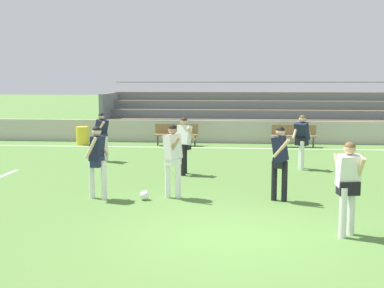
% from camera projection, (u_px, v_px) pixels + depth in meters
% --- Properties ---
extents(ground_plane, '(160.00, 160.00, 0.00)m').
position_uv_depth(ground_plane, '(229.00, 236.00, 8.71)').
color(ground_plane, '#517A38').
extents(field_line_sideline, '(44.00, 0.12, 0.01)m').
position_uv_depth(field_line_sideline, '(234.00, 148.00, 19.88)').
color(field_line_sideline, white).
rests_on(field_line_sideline, ground).
extents(sideline_wall, '(48.00, 0.16, 0.97)m').
position_uv_depth(sideline_wall, '(234.00, 132.00, 21.51)').
color(sideline_wall, '#BCB7AD').
rests_on(sideline_wall, ground).
extents(bleacher_stand, '(20.33, 3.57, 2.64)m').
position_uv_depth(bleacher_stand, '(315.00, 113.00, 23.78)').
color(bleacher_stand, '#897051').
rests_on(bleacher_stand, ground).
extents(bench_near_bin, '(1.80, 0.40, 0.90)m').
position_uv_depth(bench_near_bin, '(176.00, 132.00, 20.62)').
color(bench_near_bin, olive).
rests_on(bench_near_bin, ground).
extents(bench_centre_sideline, '(1.80, 0.40, 0.90)m').
position_uv_depth(bench_centre_sideline, '(294.00, 134.00, 20.19)').
color(bench_centre_sideline, olive).
rests_on(bench_centre_sideline, ground).
extents(trash_bin, '(0.52, 0.52, 0.76)m').
position_uv_depth(trash_bin, '(82.00, 136.00, 20.91)').
color(trash_bin, yellow).
rests_on(trash_bin, ground).
extents(player_dark_trailing_run, '(0.48, 0.50, 1.68)m').
position_uv_depth(player_dark_trailing_run, '(97.00, 156.00, 11.30)').
color(player_dark_trailing_run, white).
rests_on(player_dark_trailing_run, ground).
extents(player_white_wide_right, '(0.46, 0.65, 1.71)m').
position_uv_depth(player_white_wide_right, '(173.00, 154.00, 11.39)').
color(player_white_wide_right, white).
rests_on(player_white_wide_right, ground).
extents(player_dark_wide_left, '(0.51, 0.68, 1.63)m').
position_uv_depth(player_dark_wide_left, '(101.00, 133.00, 16.60)').
color(player_dark_wide_left, white).
rests_on(player_dark_wide_left, ground).
extents(player_white_overlapping, '(0.46, 0.56, 1.67)m').
position_uv_depth(player_white_overlapping, '(348.00, 180.00, 8.58)').
color(player_white_overlapping, white).
rests_on(player_white_overlapping, ground).
extents(player_dark_dropping_back, '(0.44, 0.61, 1.70)m').
position_uv_depth(player_dark_dropping_back, '(280.00, 157.00, 11.11)').
color(player_dark_dropping_back, black).
rests_on(player_dark_dropping_back, ground).
extents(player_white_pressing_high, '(0.65, 0.46, 1.66)m').
position_uv_depth(player_white_pressing_high, '(184.00, 141.00, 14.23)').
color(player_white_pressing_high, black).
rests_on(player_white_pressing_high, ground).
extents(player_dark_challenging, '(0.65, 0.53, 1.66)m').
position_uv_depth(player_dark_challenging, '(302.00, 137.00, 15.10)').
color(player_dark_challenging, white).
rests_on(player_dark_challenging, ground).
extents(soccer_ball, '(0.22, 0.22, 0.22)m').
position_uv_depth(soccer_ball, '(145.00, 195.00, 11.30)').
color(soccer_ball, white).
rests_on(soccer_ball, ground).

